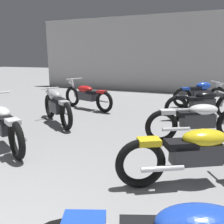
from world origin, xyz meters
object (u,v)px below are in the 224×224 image
at_px(motorcycle_left_row_3, 87,95).
at_px(motorcycle_right_row_4, 200,93).
at_px(motorcycle_right_row_2, 198,120).
at_px(motorcycle_right_row_3, 203,103).
at_px(motorcycle_left_row_1, 3,123).
at_px(motorcycle_left_row_2, 57,106).
at_px(motorcycle_right_row_1, 197,152).

distance_m(motorcycle_left_row_3, motorcycle_right_row_4, 3.86).
distance_m(motorcycle_right_row_2, motorcycle_right_row_3, 1.88).
distance_m(motorcycle_left_row_1, motorcycle_left_row_2, 1.72).
height_order(motorcycle_right_row_3, motorcycle_right_row_4, motorcycle_right_row_3).
bearing_deg(motorcycle_left_row_2, motorcycle_right_row_1, -27.77).
distance_m(motorcycle_left_row_1, motorcycle_right_row_3, 4.96).
distance_m(motorcycle_left_row_1, motorcycle_right_row_2, 3.81).
xyz_separation_m(motorcycle_left_row_1, motorcycle_right_row_2, (3.43, 1.65, 0.00)).
bearing_deg(motorcycle_right_row_3, motorcycle_left_row_3, -179.55).
xyz_separation_m(motorcycle_right_row_1, motorcycle_right_row_3, (0.03, 3.62, 0.00)).
distance_m(motorcycle_right_row_2, motorcycle_right_row_4, 3.60).
relative_size(motorcycle_right_row_1, motorcycle_right_row_3, 1.02).
relative_size(motorcycle_left_row_2, motorcycle_right_row_2, 0.84).
distance_m(motorcycle_right_row_1, motorcycle_right_row_2, 1.75).
bearing_deg(motorcycle_right_row_1, motorcycle_left_row_3, 134.29).
xyz_separation_m(motorcycle_right_row_1, motorcycle_right_row_2, (-0.03, 1.75, 0.00)).
bearing_deg(motorcycle_right_row_3, motorcycle_left_row_1, -134.74).
bearing_deg(motorcycle_left_row_3, motorcycle_right_row_4, 26.93).
distance_m(motorcycle_left_row_2, motorcycle_right_row_4, 4.89).
relative_size(motorcycle_left_row_2, motorcycle_right_row_4, 0.94).
height_order(motorcycle_right_row_1, motorcycle_right_row_4, motorcycle_right_row_1).
height_order(motorcycle_left_row_3, motorcycle_right_row_1, same).
bearing_deg(motorcycle_right_row_4, motorcycle_right_row_3, -86.89).
bearing_deg(motorcycle_left_row_2, motorcycle_right_row_3, 27.50).
xyz_separation_m(motorcycle_left_row_3, motorcycle_right_row_2, (3.47, -1.85, 0.00)).
xyz_separation_m(motorcycle_left_row_2, motorcycle_right_row_2, (3.41, -0.07, -0.01)).
height_order(motorcycle_left_row_1, motorcycle_left_row_3, same).
height_order(motorcycle_left_row_3, motorcycle_right_row_2, same).
bearing_deg(motorcycle_left_row_2, motorcycle_left_row_3, 91.98).
bearing_deg(motorcycle_left_row_3, motorcycle_right_row_2, -28.02).
height_order(motorcycle_right_row_2, motorcycle_right_row_3, same).
relative_size(motorcycle_left_row_2, motorcycle_right_row_1, 0.84).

